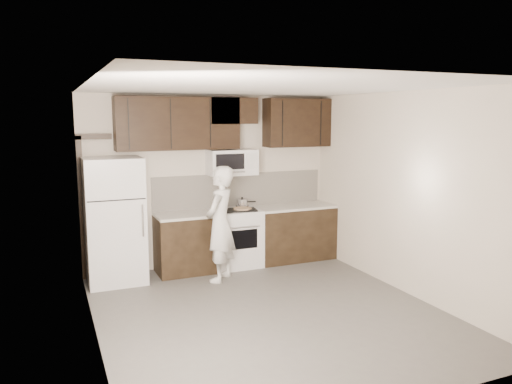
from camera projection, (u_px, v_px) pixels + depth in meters
floor at (268, 312)px, 6.10m from camera, size 4.50×4.50×0.00m
back_wall at (210, 181)px, 7.94m from camera, size 4.00×0.00×4.00m
ceiling at (269, 87)px, 5.69m from camera, size 4.50×4.50×0.00m
counter_run at (253, 236)px, 8.03m from camera, size 2.95×0.64×0.91m
stove at (235, 238)px, 7.91m from camera, size 0.76×0.66×0.94m
backsplash at (240, 190)px, 8.15m from camera, size 2.90×0.02×0.54m
upper_cabinets at (226, 122)px, 7.72m from camera, size 3.48×0.35×0.78m
microwave at (232, 162)px, 7.84m from camera, size 0.76×0.42×0.40m
refrigerator at (114, 221)px, 7.09m from camera, size 0.80×0.76×1.80m
door_trim at (84, 195)px, 7.18m from camera, size 0.50×0.08×2.12m
saucepan at (242, 203)px, 8.04m from camera, size 0.31×0.18×0.17m
baking_tray at (243, 210)px, 7.79m from camera, size 0.47×0.38×0.02m
pizza at (243, 208)px, 7.79m from camera, size 0.33×0.33×0.02m
person at (220, 224)px, 7.17m from camera, size 0.70×0.72×1.67m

